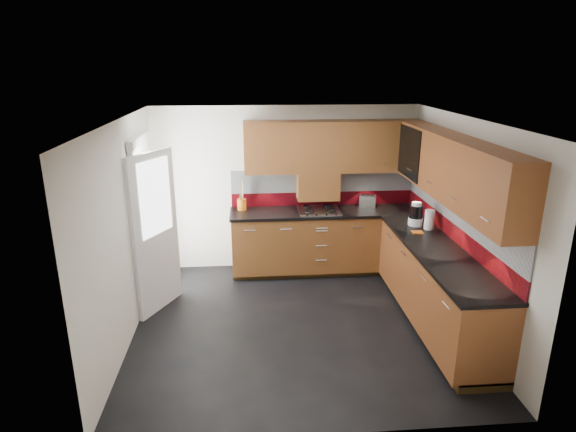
{
  "coord_description": "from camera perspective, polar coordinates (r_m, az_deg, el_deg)",
  "views": [
    {
      "loc": [
        -0.55,
        -5.03,
        2.98
      ],
      "look_at": [
        -0.07,
        0.65,
        1.14
      ],
      "focal_mm": 30.0,
      "sensor_mm": 36.0,
      "label": 1
    }
  ],
  "objects": [
    {
      "name": "food_processor",
      "position": [
        6.46,
        14.9,
        0.13
      ],
      "size": [
        0.18,
        0.18,
        0.31
      ],
      "color": "white",
      "rests_on": "countertop"
    },
    {
      "name": "backsplash",
      "position": [
        6.47,
        11.71,
        1.61
      ],
      "size": [
        2.7,
        3.2,
        0.54
      ],
      "color": "maroon",
      "rests_on": "countertop"
    },
    {
      "name": "utensil_pot",
      "position": [
        6.95,
        -5.5,
        1.55
      ],
      "size": [
        0.13,
        0.13,
        0.46
      ],
      "color": "#C46212",
      "rests_on": "countertop"
    },
    {
      "name": "base_cabinets",
      "position": [
        6.48,
        10.02,
        -5.51
      ],
      "size": [
        2.7,
        3.2,
        0.95
      ],
      "color": "#5E2F15",
      "rests_on": "room"
    },
    {
      "name": "room",
      "position": [
        5.27,
        1.31,
        1.53
      ],
      "size": [
        4.0,
        3.8,
        2.64
      ],
      "color": "black"
    },
    {
      "name": "upper_cabinets",
      "position": [
        6.18,
        12.04,
        6.82
      ],
      "size": [
        2.5,
        3.2,
        0.72
      ],
      "color": "#5E2F15",
      "rests_on": "room"
    },
    {
      "name": "back_door",
      "position": [
        6.22,
        -16.03,
        -1.11
      ],
      "size": [
        0.42,
        1.19,
        2.04
      ],
      "color": "white",
      "rests_on": "room"
    },
    {
      "name": "orange_cloth",
      "position": [
        6.22,
        15.09,
        -1.86
      ],
      "size": [
        0.14,
        0.12,
        0.01
      ],
      "primitive_type": "cube",
      "rotation": [
        0.0,
        0.0,
        -0.04
      ],
      "color": "orange",
      "rests_on": "countertop"
    },
    {
      "name": "countertop",
      "position": [
        6.3,
        10.16,
        -1.54
      ],
      "size": [
        2.72,
        3.22,
        0.04
      ],
      "color": "black",
      "rests_on": "base_cabinets"
    },
    {
      "name": "glass_cabinet",
      "position": [
        6.59,
        15.38,
        7.48
      ],
      "size": [
        0.32,
        0.8,
        0.66
      ],
      "color": "black",
      "rests_on": "room"
    },
    {
      "name": "paper_towel",
      "position": [
        6.36,
        16.4,
        -0.42
      ],
      "size": [
        0.13,
        0.13,
        0.25
      ],
      "primitive_type": "cylinder",
      "rotation": [
        0.0,
        0.0,
        -0.05
      ],
      "color": "white",
      "rests_on": "countertop"
    },
    {
      "name": "toaster",
      "position": [
        7.18,
        9.42,
        1.79
      ],
      "size": [
        0.27,
        0.21,
        0.17
      ],
      "color": "silver",
      "rests_on": "countertop"
    },
    {
      "name": "extractor_hood",
      "position": [
        6.95,
        3.56,
        3.65
      ],
      "size": [
        0.6,
        0.33,
        0.4
      ],
      "primitive_type": "cube",
      "color": "#5E2F15",
      "rests_on": "room"
    },
    {
      "name": "gas_hob",
      "position": [
        6.88,
        3.71,
        0.69
      ],
      "size": [
        0.59,
        0.52,
        0.05
      ],
      "color": "silver",
      "rests_on": "countertop"
    }
  ]
}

